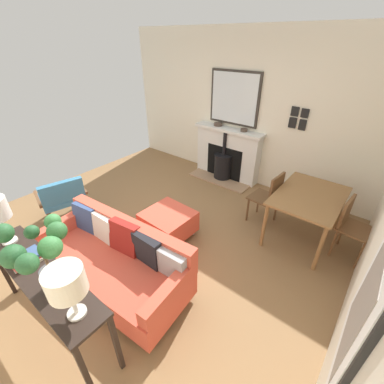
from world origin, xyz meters
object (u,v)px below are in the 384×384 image
Objects in this scene: mantel_bowl_far at (244,130)px; dining_chair_near_fireplace at (269,195)px; ottoman at (168,222)px; table_lamp_far_end at (66,283)px; armchair_accent at (62,196)px; mantel_bowl_near at (218,124)px; sofa at (115,260)px; fireplace at (226,156)px; console_table at (42,280)px; book_stack at (27,259)px; dining_chair_by_back_wall at (351,224)px; potted_plant at (38,251)px; dining_table at (309,200)px.

mantel_bowl_far is 0.15× the size of dining_chair_near_fireplace.
table_lamp_far_end is (1.72, 0.72, 0.88)m from ottoman.
table_lamp_far_end is at bearing 66.47° from armchair_accent.
sofa is at bearing 13.04° from mantel_bowl_near.
fireplace reaches higher than console_table.
book_stack is at bearing -89.16° from console_table.
book_stack is (0.00, -0.83, -0.30)m from table_lamp_far_end.
mantel_bowl_far reaches higher than ottoman.
console_table is at bearing 2.30° from mantel_bowl_far.
mantel_bowl_near reaches higher than book_stack.
mantel_bowl_far is 0.46× the size of book_stack.
table_lamp_far_end is 0.54× the size of dining_chair_by_back_wall.
sofa is 2.43× the size of armchair_accent.
potted_plant is at bearing 12.37° from ottoman.
table_lamp_far_end reaches higher than sofa.
armchair_accent is at bearing -16.92° from mantel_bowl_near.
mantel_bowl_far is 1.92m from dining_table.
dining_chair_near_fireplace reaches higher than ottoman.
mantel_bowl_near is 1.29× the size of mantel_bowl_far.
mantel_bowl_far is at bearing -121.60° from dining_table.
armchair_accent is (0.74, -1.54, 0.21)m from ottoman.
mantel_bowl_near is at bearing -97.74° from fireplace.
dining_chair_by_back_wall reaches higher than armchair_accent.
mantel_bowl_near is 0.21× the size of armchair_accent.
dining_chair_near_fireplace is (0.95, 1.36, 0.04)m from fireplace.
table_lamp_far_end is 2.99m from dining_chair_near_fireplace.
potted_plant is (0.01, -0.34, 0.09)m from table_lamp_far_end.
fireplace reaches higher than dining_chair_by_back_wall.
armchair_accent is at bearing -117.33° from potted_plant.
book_stack is at bearing 55.34° from armchair_accent.
dining_chair_near_fireplace is at bearing 174.92° from table_lamp_far_end.
table_lamp_far_end is 0.52× the size of dining_chair_near_fireplace.
mantel_bowl_near reaches higher than armchair_accent.
sofa is 1.00m from ottoman.
sofa is 1.17m from potted_plant.
fireplace is at bearing -164.12° from table_lamp_far_end.
sofa is 1.15× the size of console_table.
dining_chair_near_fireplace reaches higher than dining_chair_by_back_wall.
mantel_bowl_near is 3.34m from sofa.
book_stack is at bearing -3.60° from ottoman.
dining_table is at bearing -89.19° from dining_chair_by_back_wall.
ottoman is 0.58× the size of dining_table.
mantel_bowl_near is 4.14m from table_lamp_far_end.
ottoman is 1.72m from armchair_accent.
console_table is at bearing -90.00° from table_lamp_far_end.
table_lamp_far_end is 0.36m from potted_plant.
console_table is 5.93× the size of book_stack.
potted_plant is 3.07m from dining_chair_near_fireplace.
armchair_accent is 0.91× the size of dining_chair_near_fireplace.
potted_plant is (0.99, 1.91, 0.76)m from armchair_accent.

